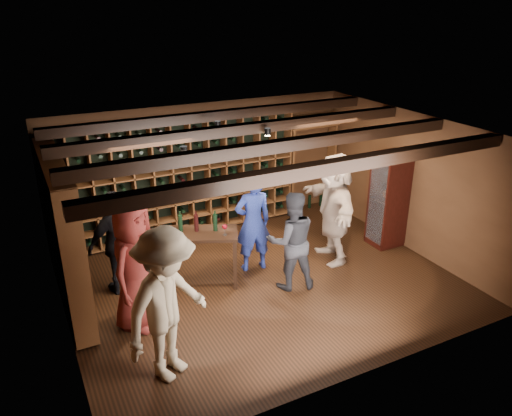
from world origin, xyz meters
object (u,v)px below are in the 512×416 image
guest_khaki (167,305)px  tasting_table (200,238)px  man_blue_shirt (253,222)px  guest_woman_black (119,242)px  guest_beige (334,208)px  man_grey_suit (291,241)px  guest_red_floral (135,265)px  display_cabinet (388,201)px

guest_khaki → tasting_table: size_ratio=1.48×
man_blue_shirt → guest_khaki: size_ratio=0.87×
guest_woman_black → guest_beige: guest_beige is taller
guest_khaki → tasting_table: guest_khaki is taller
guest_woman_black → guest_khaki: guest_khaki is taller
man_grey_suit → guest_red_floral: bearing=13.0°
display_cabinet → guest_red_floral: (-4.78, -0.42, 0.08)m
man_blue_shirt → guest_red_floral: bearing=24.2°
man_blue_shirt → guest_red_floral: size_ratio=0.92×
man_grey_suit → guest_red_floral: 2.43m
man_grey_suit → tasting_table: (-1.23, 0.76, -0.02)m
man_grey_suit → tasting_table: bearing=-16.4°
guest_woman_black → tasting_table: size_ratio=1.26×
guest_beige → guest_woman_black: bearing=-87.0°
display_cabinet → tasting_table: size_ratio=1.32×
display_cabinet → guest_red_floral: guest_red_floral is taller
tasting_table → guest_red_floral: bearing=-127.0°
man_grey_suit → guest_woman_black: 2.66m
man_blue_shirt → guest_khaki: guest_khaki is taller
man_blue_shirt → display_cabinet: bearing=-179.8°
man_grey_suit → guest_red_floral: (-2.42, 0.09, 0.13)m
guest_beige → guest_red_floral: bearing=-70.9°
man_blue_shirt → guest_red_floral: guest_red_floral is taller
man_grey_suit → display_cabinet: bearing=-152.5°
guest_woman_black → tasting_table: 1.23m
guest_woman_black → guest_beige: size_ratio=0.86×
guest_beige → guest_khaki: bearing=-52.6°
man_blue_shirt → guest_khaki: bearing=48.7°
display_cabinet → guest_khaki: 4.97m
display_cabinet → guest_woman_black: (-4.78, 0.58, -0.02)m
display_cabinet → guest_khaki: size_ratio=0.89×
guest_beige → tasting_table: size_ratio=1.46×
man_blue_shirt → tasting_table: bearing=8.1°
guest_khaki → guest_woman_black: bearing=60.8°
guest_red_floral → tasting_table: guest_red_floral is taller
guest_khaki → display_cabinet: bearing=-12.2°
man_grey_suit → guest_woman_black: (-2.42, 1.10, 0.03)m
man_blue_shirt → man_grey_suit: (0.28, -0.79, -0.05)m
guest_khaki → guest_red_floral: bearing=62.8°
display_cabinet → tasting_table: 3.60m
display_cabinet → guest_red_floral: size_ratio=0.93×
display_cabinet → man_blue_shirt: size_ratio=1.02×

